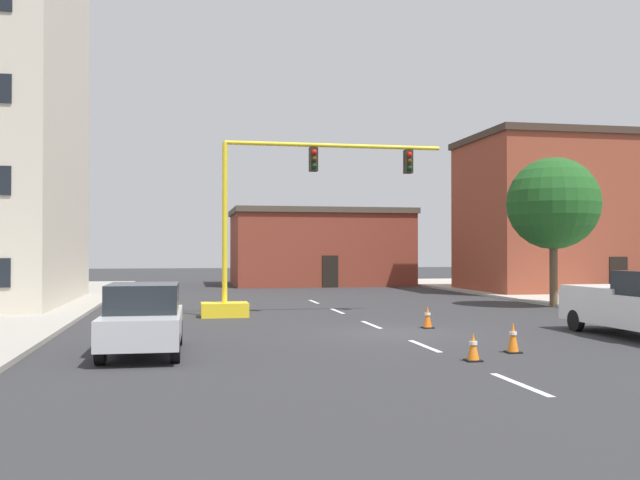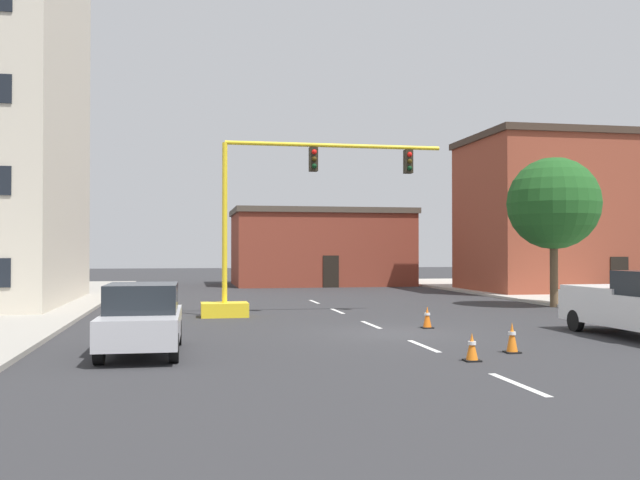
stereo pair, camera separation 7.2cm
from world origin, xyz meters
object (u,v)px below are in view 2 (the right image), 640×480
object	(u,v)px
tree_right_mid	(554,204)
sedan_silver_near_left	(142,318)
pickup_truck_white	(639,305)
traffic_cone_roadside_b	(512,338)
traffic_signal_gantry	(257,258)
traffic_cone_roadside_a	(472,347)
traffic_cone_roadside_c	(427,317)

from	to	relation	value
tree_right_mid	sedan_silver_near_left	world-z (taller)	tree_right_mid
pickup_truck_white	traffic_cone_roadside_b	size ratio (longest dim) A/B	7.01
traffic_signal_gantry	traffic_cone_roadside_b	bearing A→B (deg)	-64.18
traffic_cone_roadside_a	tree_right_mid	bearing A→B (deg)	54.83
traffic_cone_roadside_a	traffic_cone_roadside_b	size ratio (longest dim) A/B	0.85
sedan_silver_near_left	traffic_cone_roadside_b	distance (m)	9.26
tree_right_mid	pickup_truck_white	xyz separation A→B (m)	(-3.26, -10.77, -3.71)
traffic_signal_gantry	pickup_truck_white	distance (m)	13.70
tree_right_mid	traffic_cone_roadside_c	distance (m)	11.94
pickup_truck_white	traffic_cone_roadside_b	xyz separation A→B (m)	(-5.05, -2.13, -0.59)
sedan_silver_near_left	traffic_cone_roadside_b	size ratio (longest dim) A/B	5.84
traffic_signal_gantry	traffic_cone_roadside_b	world-z (taller)	traffic_signal_gantry
traffic_signal_gantry	traffic_cone_roadside_a	size ratio (longest dim) A/B	14.55
pickup_truck_white	sedan_silver_near_left	world-z (taller)	pickup_truck_white
traffic_signal_gantry	tree_right_mid	size ratio (longest dim) A/B	1.42
traffic_cone_roadside_c	traffic_signal_gantry	bearing A→B (deg)	134.18
pickup_truck_white	sedan_silver_near_left	xyz separation A→B (m)	(-14.17, -0.54, -0.09)
tree_right_mid	traffic_cone_roadside_b	distance (m)	15.94
traffic_cone_roadside_b	traffic_cone_roadside_c	xyz separation A→B (m)	(-0.21, 5.74, -0.02)
sedan_silver_near_left	traffic_signal_gantry	bearing A→B (deg)	68.00
tree_right_mid	pickup_truck_white	distance (m)	11.85
tree_right_mid	sedan_silver_near_left	distance (m)	21.12
traffic_cone_roadside_a	traffic_signal_gantry	bearing A→B (deg)	107.53
pickup_truck_white	sedan_silver_near_left	size ratio (longest dim) A/B	1.20
pickup_truck_white	tree_right_mid	bearing A→B (deg)	73.15
traffic_cone_roadside_a	traffic_cone_roadside_c	world-z (taller)	traffic_cone_roadside_c
traffic_signal_gantry	pickup_truck_white	bearing A→B (deg)	-40.50
traffic_cone_roadside_b	traffic_cone_roadside_c	bearing A→B (deg)	92.12
traffic_cone_roadside_c	traffic_cone_roadside_b	bearing A→B (deg)	-87.88
pickup_truck_white	traffic_cone_roadside_a	bearing A→B (deg)	-154.15
pickup_truck_white	traffic_cone_roadside_c	world-z (taller)	pickup_truck_white
sedan_silver_near_left	traffic_cone_roadside_c	xyz separation A→B (m)	(8.90, 4.15, -0.53)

